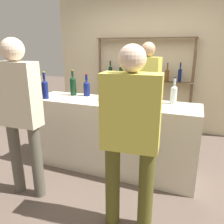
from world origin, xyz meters
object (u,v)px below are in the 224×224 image
at_px(wine_glass, 115,94).
at_px(customer_right, 130,131).
at_px(counter_bottle_1, 140,93).
at_px(server_behind_counter, 146,87).
at_px(counter_bottle_0, 73,85).
at_px(customer_left, 20,108).
at_px(counter_bottle_2, 45,88).
at_px(counter_bottle_4, 174,94).
at_px(counter_bottle_3, 111,90).
at_px(ice_bucket, 135,96).
at_px(counter_bottle_5, 87,88).

distance_m(wine_glass, customer_right, 0.96).
height_order(counter_bottle_1, server_behind_counter, server_behind_counter).
distance_m(counter_bottle_0, customer_left, 1.01).
bearing_deg(customer_left, counter_bottle_2, 13.76).
distance_m(counter_bottle_2, customer_left, 0.71).
bearing_deg(counter_bottle_1, counter_bottle_4, 15.89).
xyz_separation_m(counter_bottle_3, ice_bucket, (0.37, -0.15, -0.02)).
bearing_deg(wine_glass, customer_right, -61.93).
height_order(counter_bottle_5, server_behind_counter, server_behind_counter).
bearing_deg(counter_bottle_4, counter_bottle_3, -170.41).
bearing_deg(counter_bottle_2, counter_bottle_5, 38.60).
height_order(counter_bottle_2, counter_bottle_3, counter_bottle_2).
bearing_deg(counter_bottle_3, counter_bottle_0, 170.41).
bearing_deg(wine_glass, server_behind_counter, 80.10).
bearing_deg(counter_bottle_5, counter_bottle_0, -170.61).
bearing_deg(counter_bottle_4, customer_left, -144.74).
bearing_deg(counter_bottle_2, customer_right, -27.26).
relative_size(counter_bottle_4, server_behind_counter, 0.19).
bearing_deg(wine_glass, counter_bottle_3, 132.42).
xyz_separation_m(counter_bottle_3, counter_bottle_5, (-0.43, 0.14, -0.02)).
height_order(ice_bucket, server_behind_counter, server_behind_counter).
bearing_deg(counter_bottle_3, counter_bottle_2, -166.07).
bearing_deg(counter_bottle_2, counter_bottle_0, 52.86).
xyz_separation_m(counter_bottle_3, server_behind_counter, (0.27, 0.89, -0.09)).
height_order(counter_bottle_0, customer_left, customer_left).
distance_m(counter_bottle_2, ice_bucket, 1.24).
distance_m(counter_bottle_5, customer_left, 1.07).
bearing_deg(wine_glass, counter_bottle_4, 19.38).
bearing_deg(counter_bottle_1, counter_bottle_2, -169.42).
bearing_deg(counter_bottle_2, counter_bottle_1, 10.58).
bearing_deg(ice_bucket, counter_bottle_2, -177.05).
distance_m(counter_bottle_1, counter_bottle_4, 0.42).
bearing_deg(server_behind_counter, customer_right, 18.27).
bearing_deg(counter_bottle_3, customer_left, -126.96).
bearing_deg(counter_bottle_1, customer_left, -139.02).
bearing_deg(wine_glass, counter_bottle_0, 163.58).
height_order(counter_bottle_5, customer_right, customer_right).
bearing_deg(counter_bottle_5, counter_bottle_3, -18.09).
bearing_deg(wine_glass, counter_bottle_1, 24.18).
distance_m(ice_bucket, server_behind_counter, 1.05).
bearing_deg(counter_bottle_5, counter_bottle_1, -8.64).
relative_size(wine_glass, customer_right, 0.10).
relative_size(counter_bottle_3, counter_bottle_4, 1.10).
bearing_deg(counter_bottle_4, counter_bottle_2, -168.11).
relative_size(counter_bottle_4, wine_glass, 2.02).
xyz_separation_m(counter_bottle_5, ice_bucket, (0.79, -0.29, 0.00)).
xyz_separation_m(counter_bottle_1, counter_bottle_3, (-0.38, -0.02, 0.01)).
distance_m(counter_bottle_0, customer_right, 1.58).
bearing_deg(counter_bottle_4, counter_bottle_1, -164.11).
relative_size(counter_bottle_5, customer_right, 0.19).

